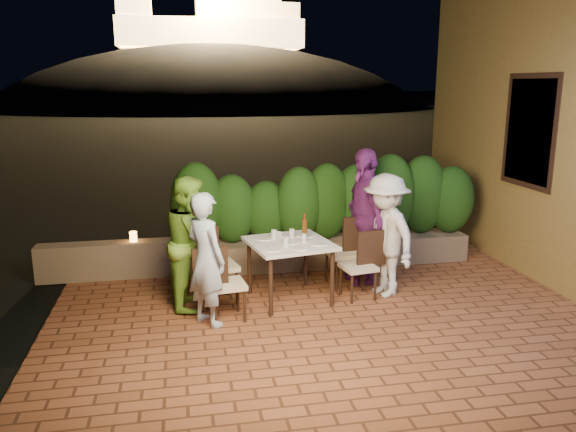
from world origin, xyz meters
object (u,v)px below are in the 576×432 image
object	(u,v)px
bowl	(277,234)
diner_white	(385,235)
chair_right_front	(358,265)
chair_left_back	(217,264)
chair_right_back	(344,252)
diner_purple	(364,216)
parapet_lamp	(133,237)
beer_bottle	(305,226)
chair_left_front	(227,283)
dining_table	(290,271)
diner_blue	(206,259)
diner_green	(191,242)

from	to	relation	value
bowl	diner_white	world-z (taller)	diner_white
bowl	chair_right_front	size ratio (longest dim) A/B	0.19
chair_left_back	chair_right_back	size ratio (longest dim) A/B	1.05
diner_purple	parapet_lamp	bearing A→B (deg)	-106.63
beer_bottle	chair_right_back	distance (m)	0.82
bowl	chair_left_front	xyz separation A→B (m)	(-0.71, -0.74, -0.34)
beer_bottle	chair_right_back	bearing A→B (deg)	26.72
dining_table	diner_blue	distance (m)	1.22
diner_blue	parapet_lamp	xyz separation A→B (m)	(-0.92, 1.81, -0.18)
chair_left_back	diner_white	xyz separation A→B (m)	(2.10, -0.12, 0.29)
dining_table	chair_left_front	distance (m)	0.92
chair_left_back	diner_purple	bearing A→B (deg)	-1.24
diner_green	diner_blue	bearing A→B (deg)	-159.08
diner_white	diner_purple	world-z (taller)	diner_purple
bowl	chair_left_back	size ratio (longest dim) A/B	0.16
chair_right_back	dining_table	bearing A→B (deg)	18.63
diner_blue	parapet_lamp	distance (m)	2.03
chair_right_front	diner_white	bearing A→B (deg)	179.47
diner_purple	dining_table	bearing A→B (deg)	-68.57
beer_bottle	diner_green	xyz separation A→B (m)	(-1.39, -0.03, -0.12)
chair_left_back	diner_purple	world-z (taller)	diner_purple
beer_bottle	diner_purple	xyz separation A→B (m)	(0.91, 0.40, -0.00)
diner_blue	diner_white	bearing A→B (deg)	-113.38
chair_left_back	diner_green	distance (m)	0.43
chair_right_front	bowl	bearing A→B (deg)	-31.70
dining_table	chair_left_back	world-z (taller)	chair_left_back
dining_table	beer_bottle	bearing A→B (deg)	21.20
chair_right_back	chair_left_front	bearing A→B (deg)	20.12
chair_right_back	diner_purple	world-z (taller)	diner_purple
chair_left_front	diner_green	bearing A→B (deg)	119.46
dining_table	bowl	size ratio (longest dim) A/B	6.03
bowl	diner_blue	world-z (taller)	diner_blue
chair_left_front	diner_purple	world-z (taller)	diner_purple
bowl	diner_blue	xyz separation A→B (m)	(-0.94, -0.83, -0.02)
dining_table	diner_white	distance (m)	1.28
diner_purple	parapet_lamp	xyz separation A→B (m)	(-3.07, 0.80, -0.34)
dining_table	beer_bottle	world-z (taller)	beer_bottle
chair_right_back	diner_blue	world-z (taller)	diner_blue
diner_green	parapet_lamp	distance (m)	1.47
chair_right_front	chair_right_back	size ratio (longest dim) A/B	0.92
bowl	diner_blue	distance (m)	1.25
diner_white	diner_green	bearing A→B (deg)	-109.14
bowl	chair_right_front	xyz separation A→B (m)	(0.95, -0.39, -0.34)
chair_left_front	diner_white	bearing A→B (deg)	3.36
chair_left_front	diner_purple	bearing A→B (deg)	17.78
diner_green	parapet_lamp	size ratio (longest dim) A/B	11.35
bowl	diner_white	size ratio (longest dim) A/B	0.10
chair_right_front	diner_green	xyz separation A→B (m)	(-2.04, 0.14, 0.37)
chair_right_back	diner_blue	xyz separation A→B (m)	(-1.85, -0.91, 0.29)
diner_purple	chair_left_front	bearing A→B (deg)	-66.47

